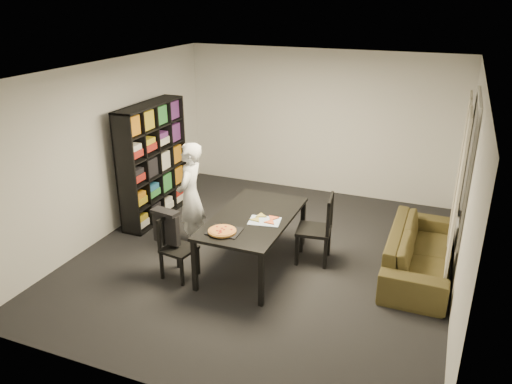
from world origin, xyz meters
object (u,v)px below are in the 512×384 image
at_px(dining_table, 253,221).
at_px(baking_tray, 225,231).
at_px(pepperoni_pizza, 222,231).
at_px(chair_right, 321,225).
at_px(bookshelf, 153,162).
at_px(sofa, 420,251).
at_px(chair_left, 174,242).
at_px(person, 190,196).

xyz_separation_m(dining_table, baking_tray, (-0.16, -0.55, 0.07)).
bearing_deg(baking_tray, pepperoni_pizza, -105.23).
bearing_deg(chair_right, dining_table, -67.62).
bearing_deg(dining_table, chair_right, 29.71).
xyz_separation_m(bookshelf, sofa, (4.21, -0.21, -0.65)).
height_order(chair_right, baking_tray, chair_right).
distance_m(chair_left, sofa, 3.25).
xyz_separation_m(baking_tray, pepperoni_pizza, (-0.01, -0.04, 0.02)).
distance_m(chair_right, pepperoni_pizza, 1.45).
height_order(person, pepperoni_pizza, person).
height_order(chair_right, pepperoni_pizza, chair_right).
height_order(pepperoni_pizza, sofa, pepperoni_pizza).
distance_m(chair_right, sofa, 1.35).
distance_m(person, sofa, 3.23).
height_order(baking_tray, sofa, baking_tray).
bearing_deg(baking_tray, chair_right, 46.15).
height_order(dining_table, chair_right, chair_right).
distance_m(bookshelf, sofa, 4.27).
relative_size(bookshelf, dining_table, 1.07).
bearing_deg(pepperoni_pizza, chair_left, -178.68).
xyz_separation_m(chair_right, baking_tray, (-0.97, -1.01, 0.19)).
xyz_separation_m(bookshelf, baking_tray, (1.94, -1.44, -0.21)).
height_order(dining_table, pepperoni_pizza, pepperoni_pizza).
xyz_separation_m(person, sofa, (3.16, 0.49, -0.49)).
bearing_deg(sofa, dining_table, 108.00).
bearing_deg(sofa, bookshelf, 87.16).
relative_size(chair_left, baking_tray, 2.10).
bearing_deg(chair_right, bookshelf, -105.81).
relative_size(baking_tray, pepperoni_pizza, 1.14).
distance_m(baking_tray, sofa, 2.62).
relative_size(bookshelf, baking_tray, 4.75).
height_order(baking_tray, pepperoni_pizza, pepperoni_pizza).
relative_size(chair_left, pepperoni_pizza, 2.40).
bearing_deg(bookshelf, sofa, -2.84).
xyz_separation_m(pepperoni_pizza, sofa, (2.28, 1.28, -0.47)).
bearing_deg(sofa, pepperoni_pizza, 119.19).
xyz_separation_m(bookshelf, chair_right, (2.91, -0.43, -0.39)).
height_order(chair_left, pepperoni_pizza, chair_left).
xyz_separation_m(dining_table, chair_right, (0.81, 0.46, -0.12)).
relative_size(bookshelf, pepperoni_pizza, 5.43).
distance_m(chair_left, baking_tray, 0.76).
xyz_separation_m(chair_left, person, (-0.18, 0.80, 0.31)).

